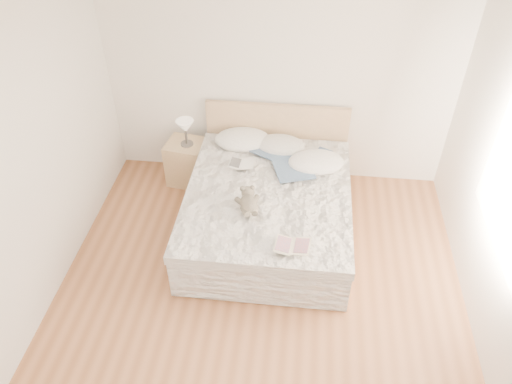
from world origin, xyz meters
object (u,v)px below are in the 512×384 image
at_px(nightstand, 187,162).
at_px(teddy_bear, 248,208).
at_px(childrens_book, 292,246).
at_px(bed, 269,206).
at_px(table_lamp, 185,128).
at_px(photo_book, 242,164).

relative_size(nightstand, teddy_bear, 1.80).
bearing_deg(childrens_book, bed, 114.74).
distance_m(table_lamp, teddy_bear, 1.44).
bearing_deg(nightstand, table_lamp, -35.84).
relative_size(bed, nightstand, 3.83).
height_order(table_lamp, childrens_book, table_lamp).
bearing_deg(photo_book, table_lamp, 154.08).
bearing_deg(photo_book, teddy_bear, -73.70).
bearing_deg(teddy_bear, photo_book, 86.34).
height_order(table_lamp, photo_book, table_lamp).
bearing_deg(table_lamp, bed, -34.14).
bearing_deg(bed, teddy_bear, -111.33).
bearing_deg(nightstand, childrens_book, -49.62).
relative_size(table_lamp, teddy_bear, 1.06).
xyz_separation_m(nightstand, teddy_bear, (0.91, -1.16, 0.37)).
bearing_deg(photo_book, bed, -39.13).
xyz_separation_m(bed, teddy_bear, (-0.17, -0.43, 0.34)).
distance_m(nightstand, table_lamp, 0.52).
relative_size(photo_book, childrens_book, 0.87).
relative_size(nightstand, table_lamp, 1.70).
distance_m(table_lamp, childrens_book, 2.09).
height_order(photo_book, teddy_bear, teddy_bear).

